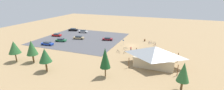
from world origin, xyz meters
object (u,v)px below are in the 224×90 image
(trash_bin, at_px, (145,40))
(bicycle_red_yard_center, at_px, (155,45))
(bicycle_black_yard_right, at_px, (118,51))
(car_blue_by_curb, at_px, (47,43))
(car_black_front_row, at_px, (73,30))
(car_maroon_mid_lot, at_px, (108,39))
(bicycle_teal_back_row, at_px, (125,48))
(car_tan_aisle_side, at_px, (79,37))
(visitor_crossing_yard, at_px, (146,49))
(bike_pavilion, at_px, (155,55))
(bicycle_silver_edge_south, at_px, (154,43))
(pine_midwest, at_px, (45,55))
(pine_far_west, at_px, (184,72))
(car_green_end_stall, at_px, (61,40))
(bicycle_blue_edge_north, at_px, (150,43))
(lot_sign, at_px, (123,41))
(visitor_by_pavilion, at_px, (131,49))
(bicycle_orange_mid_cluster, at_px, (125,52))
(car_red_back_corner, at_px, (57,35))
(pine_far_east, at_px, (32,48))
(pine_west, at_px, (14,47))
(car_silver_inner_stall, at_px, (83,31))
(bicycle_purple_by_bin, at_px, (150,42))
(pine_center, at_px, (105,58))

(trash_bin, bearing_deg, bicycle_red_yard_center, 132.94)
(bicycle_black_yard_right, height_order, car_blue_by_curb, car_blue_by_curb)
(bicycle_black_yard_right, xyz_separation_m, car_black_front_row, (33.57, -22.89, 0.36))
(car_maroon_mid_lot, bearing_deg, bicycle_teal_back_row, 141.35)
(car_tan_aisle_side, bearing_deg, visitor_crossing_yard, 169.52)
(trash_bin, height_order, bicycle_red_yard_center, trash_bin)
(bike_pavilion, bearing_deg, bicycle_silver_edge_south, -82.60)
(car_blue_by_curb, bearing_deg, pine_midwest, 131.35)
(pine_far_west, bearing_deg, car_green_end_stall, -24.23)
(bicycle_blue_edge_north, height_order, car_blue_by_curb, car_blue_by_curb)
(bike_pavilion, distance_m, lot_sign, 20.38)
(trash_bin, bearing_deg, visitor_by_pavilion, 81.08)
(bicycle_orange_mid_cluster, relative_size, car_red_back_corner, 0.39)
(pine_far_east, relative_size, car_black_front_row, 1.32)
(lot_sign, xyz_separation_m, bicycle_red_yard_center, (-11.94, -2.82, -1.05))
(pine_west, height_order, car_black_front_row, pine_west)
(bike_pavilion, relative_size, lot_sign, 5.78)
(pine_midwest, distance_m, visitor_by_pavilion, 28.53)
(car_maroon_mid_lot, bearing_deg, lot_sign, 155.95)
(pine_west, xyz_separation_m, visitor_crossing_yard, (-34.65, -22.51, -3.61))
(pine_west, distance_m, car_silver_inner_stall, 39.82)
(pine_far_west, distance_m, bicycle_orange_mid_cluster, 25.00)
(visitor_by_pavilion, bearing_deg, trash_bin, -98.92)
(visitor_by_pavilion, bearing_deg, pine_west, 35.86)
(bicycle_blue_edge_north, relative_size, car_red_back_corner, 0.30)
(pine_far_east, height_order, car_green_end_stall, pine_far_east)
(bicycle_teal_back_row, distance_m, car_blue_by_curb, 30.56)
(bicycle_purple_by_bin, relative_size, car_tan_aisle_side, 0.33)
(pine_center, relative_size, bicycle_black_yard_right, 4.86)
(bicycle_silver_edge_south, relative_size, bicycle_orange_mid_cluster, 0.85)
(pine_west, bearing_deg, car_green_end_stall, -87.18)
(bicycle_teal_back_row, bearing_deg, pine_far_west, 131.07)
(pine_far_east, distance_m, bicycle_purple_by_bin, 43.95)
(pine_west, height_order, car_silver_inner_stall, pine_west)
(car_silver_inner_stall, height_order, car_black_front_row, car_black_front_row)
(lot_sign, height_order, car_tan_aisle_side, lot_sign)
(pine_far_east, bearing_deg, bicycle_teal_back_row, -136.08)
(pine_far_east, relative_size, car_tan_aisle_side, 1.34)
(trash_bin, relative_size, pine_west, 0.14)
(bicycle_black_yard_right, height_order, visitor_crossing_yard, visitor_crossing_yard)
(bike_pavilion, bearing_deg, bicycle_black_yard_right, -24.44)
(bicycle_orange_mid_cluster, xyz_separation_m, car_green_end_stall, (29.20, -3.64, 0.33))
(bicycle_orange_mid_cluster, bearing_deg, lot_sign, -68.75)
(trash_bin, bearing_deg, pine_far_west, 112.16)
(bike_pavilion, height_order, pine_midwest, pine_midwest)
(pine_far_east, distance_m, car_green_end_stall, 21.95)
(bicycle_purple_by_bin, bearing_deg, car_black_front_row, -9.42)
(bicycle_orange_mid_cluster, bearing_deg, trash_bin, -101.86)
(lot_sign, xyz_separation_m, car_black_front_row, (32.48, -13.86, -0.66))
(car_maroon_mid_lot, relative_size, car_black_front_row, 0.93)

